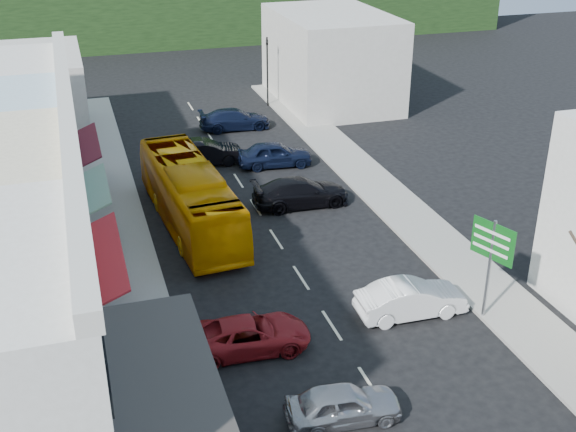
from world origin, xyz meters
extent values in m
plane|color=black|center=(0.00, 0.00, 0.00)|extent=(120.00, 120.00, 0.00)
cube|color=gray|center=(-7.50, 10.00, 0.07)|extent=(3.00, 52.00, 0.15)
cube|color=gray|center=(7.50, 10.00, 0.07)|extent=(3.00, 52.00, 0.15)
cube|color=#591621|center=(-8.40, -5.50, 3.05)|extent=(1.30, 7.65, 0.08)
cube|color=#B21F27|center=(-8.40, 3.00, 3.05)|extent=(1.30, 6.80, 0.08)
cube|color=#9DBCCC|center=(-12.50, 10.00, 4.00)|extent=(7.00, 6.00, 8.00)
cube|color=#195926|center=(-8.40, 10.00, 3.05)|extent=(1.30, 5.10, 0.08)
cube|color=beige|center=(-12.50, 16.50, 4.00)|extent=(7.00, 7.00, 8.00)
cube|color=#591621|center=(-8.40, 16.50, 3.05)|extent=(1.30, 5.95, 0.08)
cube|color=#B7B2A8|center=(-12.00, 27.00, 3.00)|extent=(8.00, 10.00, 6.00)
cube|color=#B7B2A8|center=(11.00, 30.00, 3.50)|extent=(8.00, 12.00, 7.00)
imported|color=orange|center=(-3.75, 10.91, 1.55)|extent=(3.37, 11.76, 3.10)
imported|color=#A2A2A7|center=(-1.61, -5.38, 0.70)|extent=(4.53, 2.16, 1.40)
imported|color=silver|center=(3.38, -0.22, 0.70)|extent=(4.44, 1.91, 1.40)
imported|color=maroon|center=(-3.60, -0.57, 0.70)|extent=(4.69, 2.14, 1.40)
imported|color=black|center=(2.47, 11.56, 0.70)|extent=(4.53, 1.91, 1.40)
imported|color=black|center=(2.76, 17.66, 0.70)|extent=(4.55, 2.22, 1.40)
imported|color=black|center=(-1.39, 19.21, 0.70)|extent=(4.47, 1.97, 1.40)
imported|color=black|center=(2.06, 25.48, 0.70)|extent=(4.55, 1.97, 1.40)
imported|color=black|center=(-8.03, 0.20, 1.00)|extent=(0.54, 0.68, 1.70)
camera|label=1|loc=(-8.98, -22.93, 16.60)|focal=45.00mm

